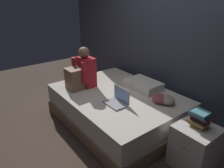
{
  "coord_description": "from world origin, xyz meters",
  "views": [
    {
      "loc": [
        2.07,
        -1.53,
        1.92
      ],
      "look_at": [
        -0.07,
        0.1,
        0.76
      ],
      "focal_mm": 33.58,
      "sensor_mm": 36.0,
      "label": 1
    }
  ],
  "objects": [
    {
      "name": "bed",
      "position": [
        -0.2,
        0.3,
        0.25
      ],
      "size": [
        2.0,
        1.5,
        0.51
      ],
      "color": "#7A6047",
      "rests_on": "ground_plane"
    },
    {
      "name": "nightstand",
      "position": [
        1.1,
        0.42,
        0.27
      ],
      "size": [
        0.44,
        0.46,
        0.55
      ],
      "color": "beige",
      "rests_on": "ground_plane"
    },
    {
      "name": "laptop",
      "position": [
        0.06,
        0.1,
        0.57
      ],
      "size": [
        0.32,
        0.23,
        0.22
      ],
      "color": "#9EA0A5",
      "rests_on": "bed"
    },
    {
      "name": "wall_back",
      "position": [
        0.0,
        1.2,
        1.35
      ],
      "size": [
        5.6,
        0.1,
        2.7
      ],
      "primitive_type": "cube",
      "color": "#383D4C",
      "rests_on": "ground_plane"
    },
    {
      "name": "ground_plane",
      "position": [
        0.0,
        0.0,
        0.0
      ],
      "size": [
        8.0,
        8.0,
        0.0
      ],
      "primitive_type": "plane",
      "color": "#47382D"
    },
    {
      "name": "pillow",
      "position": [
        -0.08,
        0.75,
        0.58
      ],
      "size": [
        0.56,
        0.36,
        0.13
      ],
      "primitive_type": "cube",
      "color": "silver",
      "rests_on": "bed"
    },
    {
      "name": "person_sitting",
      "position": [
        -0.74,
        0.0,
        0.76
      ],
      "size": [
        0.39,
        0.44,
        0.66
      ],
      "color": "#B21E28",
      "rests_on": "bed"
    },
    {
      "name": "clothes_pile",
      "position": [
        0.45,
        0.61,
        0.57
      ],
      "size": [
        0.31,
        0.24,
        0.12
      ],
      "color": "#8E3D47",
      "rests_on": "bed"
    },
    {
      "name": "book_stack",
      "position": [
        1.08,
        0.45,
        0.64
      ],
      "size": [
        0.23,
        0.17,
        0.19
      ],
      "color": "gold",
      "rests_on": "nightstand"
    }
  ]
}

